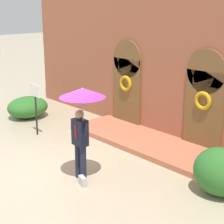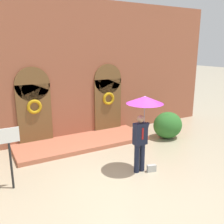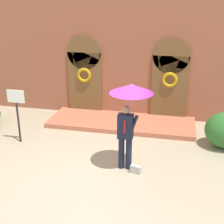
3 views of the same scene
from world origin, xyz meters
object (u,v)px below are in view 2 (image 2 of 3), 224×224
(person_with_umbrella, at_px, (144,111))
(sign_post, at_px, (9,148))
(handbag, at_px, (152,168))
(shrub_right, at_px, (168,125))

(person_with_umbrella, relative_size, sign_post, 1.37)
(person_with_umbrella, height_order, handbag, person_with_umbrella)
(handbag, bearing_deg, shrub_right, 56.42)
(sign_post, xyz_separation_m, shrub_right, (6.32, 1.00, -0.60))
(person_with_umbrella, xyz_separation_m, sign_post, (-3.65, 0.88, -0.75))
(person_with_umbrella, bearing_deg, shrub_right, 35.16)
(person_with_umbrella, distance_m, sign_post, 3.83)
(person_with_umbrella, xyz_separation_m, handbag, (0.23, -0.20, -1.80))
(handbag, height_order, sign_post, sign_post)
(handbag, xyz_separation_m, sign_post, (-3.88, 1.08, 1.05))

